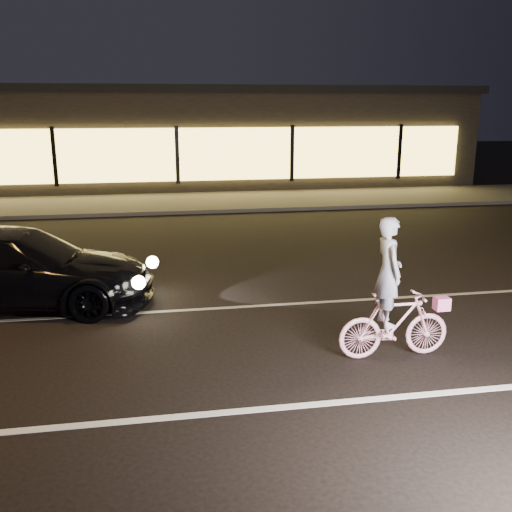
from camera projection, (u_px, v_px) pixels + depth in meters
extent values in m
plane|color=black|center=(222.00, 357.00, 8.04)|extent=(90.00, 90.00, 0.00)
cube|color=silver|center=(236.00, 411.00, 6.61)|extent=(60.00, 0.12, 0.01)
cube|color=gray|center=(209.00, 309.00, 9.95)|extent=(60.00, 0.10, 0.01)
cube|color=#383533|center=(181.00, 203.00, 20.41)|extent=(30.00, 4.00, 0.12)
cube|color=black|center=(173.00, 138.00, 25.62)|extent=(25.00, 8.00, 4.00)
cube|color=black|center=(172.00, 91.00, 25.10)|extent=(25.40, 8.40, 0.30)
cube|color=#FDD558|center=(177.00, 155.00, 21.82)|extent=(23.00, 0.15, 2.00)
cube|color=black|center=(54.00, 157.00, 21.00)|extent=(0.15, 0.08, 2.20)
cube|color=black|center=(177.00, 155.00, 21.74)|extent=(0.15, 0.08, 2.20)
cube|color=black|center=(292.00, 153.00, 22.49)|extent=(0.15, 0.08, 2.20)
cube|color=black|center=(399.00, 152.00, 23.23)|extent=(0.15, 0.08, 2.20)
imported|color=#EA4379|center=(394.00, 325.00, 7.95)|extent=(1.60, 0.45, 0.96)
imported|color=white|center=(388.00, 272.00, 7.72)|extent=(0.36, 0.55, 1.51)
cube|color=#FF4CB8|center=(442.00, 304.00, 7.99)|extent=(0.20, 0.17, 0.18)
imported|color=black|center=(17.00, 268.00, 9.95)|extent=(4.96, 2.71, 1.36)
sphere|color=#FFF2BF|center=(152.00, 262.00, 10.56)|extent=(0.23, 0.23, 0.23)
sphere|color=#FFF2BF|center=(139.00, 283.00, 9.35)|extent=(0.23, 0.23, 0.23)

